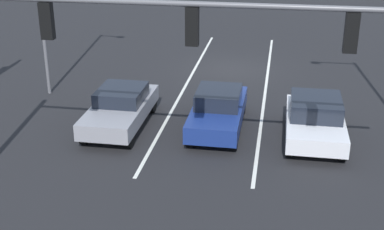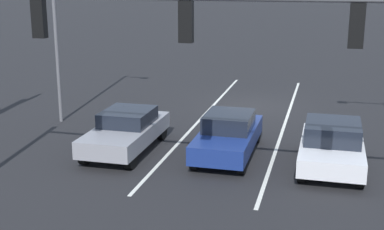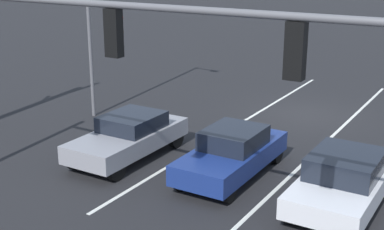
% 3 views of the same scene
% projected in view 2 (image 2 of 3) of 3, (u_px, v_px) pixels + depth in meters
% --- Properties ---
extents(ground_plane, '(240.00, 240.00, 0.00)m').
position_uv_depth(ground_plane, '(252.00, 106.00, 25.06)').
color(ground_plane, black).
extents(lane_stripe_left_divider, '(0.12, 17.35, 0.01)m').
position_uv_depth(lane_stripe_left_divider, '(285.00, 123.00, 22.12)').
color(lane_stripe_left_divider, silver).
rests_on(lane_stripe_left_divider, ground_plane).
extents(lane_stripe_center_divider, '(0.12, 17.35, 0.01)m').
position_uv_depth(lane_stripe_center_divider, '(202.00, 118.00, 22.98)').
color(lane_stripe_center_divider, silver).
rests_on(lane_stripe_center_divider, ground_plane).
extents(car_navy_midlane_front, '(1.77, 4.39, 1.45)m').
position_uv_depth(car_navy_midlane_front, '(228.00, 135.00, 18.10)').
color(car_navy_midlane_front, navy).
rests_on(car_navy_midlane_front, ground_plane).
extents(car_white_leftlane_front, '(1.94, 4.08, 1.45)m').
position_uv_depth(car_white_leftlane_front, '(332.00, 145.00, 16.94)').
color(car_white_leftlane_front, silver).
rests_on(car_white_leftlane_front, ground_plane).
extents(car_gray_rightlane_front, '(1.84, 4.43, 1.42)m').
position_uv_depth(car_gray_rightlane_front, '(126.00, 130.00, 18.55)').
color(car_gray_rightlane_front, gray).
rests_on(car_gray_rightlane_front, ground_plane).
extents(traffic_signal_gantry, '(12.93, 0.37, 6.06)m').
position_uv_depth(traffic_signal_gantry, '(100.00, 38.00, 12.85)').
color(traffic_signal_gantry, slate).
rests_on(traffic_signal_gantry, ground_plane).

